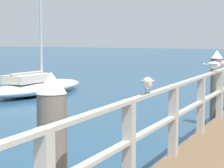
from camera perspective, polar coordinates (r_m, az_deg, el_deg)
name	(u,v)px	position (r m, az deg, el deg)	size (l,w,h in m)	color
dock_piling_far	(216,88)	(11.01, 13.53, -0.57)	(0.29, 0.29, 1.91)	#6B6056
seagull_foreground	(148,83)	(5.27, 4.72, 0.19)	(0.24, 0.47, 0.21)	white
seagull_background	(214,65)	(8.84, 13.33, 2.48)	(0.48, 0.19, 0.21)	white
boat_3	(37,86)	(17.03, -9.88, -0.23)	(2.19, 5.16, 6.34)	white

